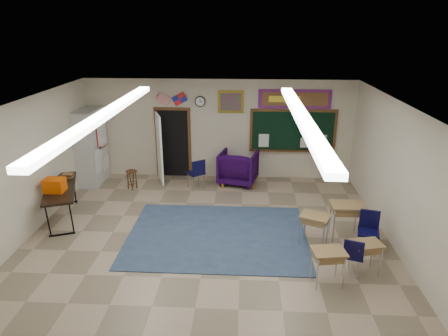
# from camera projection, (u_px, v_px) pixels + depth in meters

# --- Properties ---
(floor) EXTENTS (9.00, 9.00, 0.00)m
(floor) POSITION_uv_depth(u_px,v_px,m) (205.00, 255.00, 8.28)
(floor) COLOR gray
(floor) RESTS_ON ground
(back_wall) EXTENTS (8.00, 0.04, 3.00)m
(back_wall) POSITION_uv_depth(u_px,v_px,m) (219.00, 130.00, 11.98)
(back_wall) COLOR beige
(back_wall) RESTS_ON floor
(left_wall) EXTENTS (0.04, 9.00, 3.00)m
(left_wall) POSITION_uv_depth(u_px,v_px,m) (5.00, 184.00, 7.97)
(left_wall) COLOR beige
(left_wall) RESTS_ON floor
(right_wall) EXTENTS (0.04, 9.00, 3.00)m
(right_wall) POSITION_uv_depth(u_px,v_px,m) (413.00, 193.00, 7.56)
(right_wall) COLOR beige
(right_wall) RESTS_ON floor
(ceiling) EXTENTS (8.00, 9.00, 0.04)m
(ceiling) POSITION_uv_depth(u_px,v_px,m) (202.00, 112.00, 7.25)
(ceiling) COLOR white
(ceiling) RESTS_ON back_wall
(area_rug) EXTENTS (4.00, 3.00, 0.02)m
(area_rug) POSITION_uv_depth(u_px,v_px,m) (217.00, 235.00, 9.02)
(area_rug) COLOR #364C67
(area_rug) RESTS_ON floor
(fluorescent_strips) EXTENTS (3.86, 6.00, 0.10)m
(fluorescent_strips) POSITION_uv_depth(u_px,v_px,m) (202.00, 115.00, 7.27)
(fluorescent_strips) COLOR white
(fluorescent_strips) RESTS_ON ceiling
(doorway) EXTENTS (1.10, 0.89, 2.16)m
(doorway) POSITION_uv_depth(u_px,v_px,m) (169.00, 144.00, 12.07)
(doorway) COLOR black
(doorway) RESTS_ON back_wall
(chalkboard) EXTENTS (2.55, 0.14, 1.30)m
(chalkboard) POSITION_uv_depth(u_px,v_px,m) (293.00, 132.00, 11.85)
(chalkboard) COLOR #523017
(chalkboard) RESTS_ON back_wall
(bulletin_board) EXTENTS (2.10, 0.05, 0.55)m
(bulletin_board) POSITION_uv_depth(u_px,v_px,m) (295.00, 99.00, 11.51)
(bulletin_board) COLOR red
(bulletin_board) RESTS_ON back_wall
(framed_art_print) EXTENTS (0.75, 0.05, 0.65)m
(framed_art_print) POSITION_uv_depth(u_px,v_px,m) (231.00, 102.00, 11.64)
(framed_art_print) COLOR olive
(framed_art_print) RESTS_ON back_wall
(wall_clock) EXTENTS (0.32, 0.05, 0.32)m
(wall_clock) POSITION_uv_depth(u_px,v_px,m) (200.00, 102.00, 11.69)
(wall_clock) COLOR black
(wall_clock) RESTS_ON back_wall
(wall_flags) EXTENTS (1.16, 0.06, 0.70)m
(wall_flags) POSITION_uv_depth(u_px,v_px,m) (171.00, 97.00, 11.66)
(wall_flags) COLOR red
(wall_flags) RESTS_ON back_wall
(storage_cabinet) EXTENTS (0.59, 1.25, 2.20)m
(storage_cabinet) POSITION_uv_depth(u_px,v_px,m) (92.00, 147.00, 11.70)
(storage_cabinet) COLOR #B2B2AD
(storage_cabinet) RESTS_ON floor
(wingback_armchair) EXTENTS (1.26, 1.28, 0.98)m
(wingback_armchair) POSITION_uv_depth(u_px,v_px,m) (238.00, 167.00, 11.83)
(wingback_armchair) COLOR #1C0431
(wingback_armchair) RESTS_ON floor
(student_chair_reading) EXTENTS (0.63, 0.63, 0.90)m
(student_chair_reading) POSITION_uv_depth(u_px,v_px,m) (196.00, 174.00, 11.43)
(student_chair_reading) COLOR black
(student_chair_reading) RESTS_ON floor
(student_chair_desk_a) EXTENTS (0.50, 0.50, 0.80)m
(student_chair_desk_a) POSITION_uv_depth(u_px,v_px,m) (353.00, 256.00, 7.52)
(student_chair_desk_a) COLOR black
(student_chair_desk_a) RESTS_ON floor
(student_chair_desk_b) EXTENTS (0.54, 0.54, 0.88)m
(student_chair_desk_b) POSITION_uv_depth(u_px,v_px,m) (368.00, 233.00, 8.23)
(student_chair_desk_b) COLOR black
(student_chair_desk_b) RESTS_ON floor
(student_desk_front_left) EXTENTS (0.73, 0.65, 0.71)m
(student_desk_front_left) POSITION_uv_depth(u_px,v_px,m) (314.00, 228.00, 8.51)
(student_desk_front_left) COLOR #9C7648
(student_desk_front_left) RESTS_ON floor
(student_desk_front_right) EXTENTS (0.69, 0.52, 0.82)m
(student_desk_front_right) POSITION_uv_depth(u_px,v_px,m) (345.00, 219.00, 8.77)
(student_desk_front_right) COLOR #9C7648
(student_desk_front_right) RESTS_ON floor
(student_desk_back_left) EXTENTS (0.65, 0.53, 0.70)m
(student_desk_back_left) POSITION_uv_depth(u_px,v_px,m) (328.00, 265.00, 7.22)
(student_desk_back_left) COLOR #9C7648
(student_desk_back_left) RESTS_ON floor
(student_desk_back_right) EXTENTS (0.62, 0.52, 0.65)m
(student_desk_back_right) POSITION_uv_depth(u_px,v_px,m) (365.00, 256.00, 7.56)
(student_desk_back_right) COLOR #9C7648
(student_desk_back_right) RESTS_ON floor
(folding_table) EXTENTS (1.34, 2.12, 1.15)m
(folding_table) POSITION_uv_depth(u_px,v_px,m) (62.00, 201.00, 9.66)
(folding_table) COLOR black
(folding_table) RESTS_ON floor
(wooden_stool) EXTENTS (0.31, 0.31, 0.55)m
(wooden_stool) POSITION_uv_depth(u_px,v_px,m) (132.00, 180.00, 11.46)
(wooden_stool) COLOR #542C19
(wooden_stool) RESTS_ON floor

